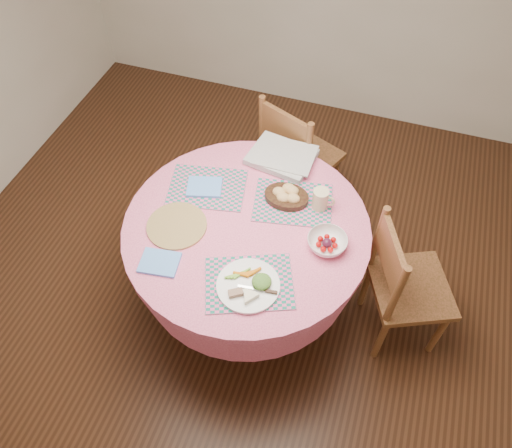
# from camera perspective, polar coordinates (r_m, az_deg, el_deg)

# --- Properties ---
(ground) EXTENTS (4.00, 4.00, 0.00)m
(ground) POSITION_cam_1_polar(r_m,az_deg,el_deg) (3.10, -0.89, -8.75)
(ground) COLOR #331C0F
(ground) RESTS_ON ground
(room_envelope) EXTENTS (4.01, 4.01, 2.71)m
(room_envelope) POSITION_cam_1_polar(r_m,az_deg,el_deg) (1.82, -1.58, 18.99)
(room_envelope) COLOR silver
(room_envelope) RESTS_ON ground
(dining_table) EXTENTS (1.24, 1.24, 0.75)m
(dining_table) POSITION_cam_1_polar(r_m,az_deg,el_deg) (2.64, -1.03, -2.76)
(dining_table) COLOR pink
(dining_table) RESTS_ON ground
(chair_right) EXTENTS (0.53, 0.54, 0.90)m
(chair_right) POSITION_cam_1_polar(r_m,az_deg,el_deg) (2.72, 16.43, -6.64)
(chair_right) COLOR brown
(chair_right) RESTS_ON ground
(chair_back) EXTENTS (0.56, 0.55, 0.93)m
(chair_back) POSITION_cam_1_polar(r_m,az_deg,el_deg) (3.21, 4.59, 7.78)
(chair_back) COLOR brown
(chair_back) RESTS_ON ground
(placemat_front) EXTENTS (0.48, 0.43, 0.01)m
(placemat_front) POSITION_cam_1_polar(r_m,az_deg,el_deg) (2.28, -0.79, -6.74)
(placemat_front) COLOR #14755E
(placemat_front) RESTS_ON dining_table
(placemat_left) EXTENTS (0.45, 0.37, 0.01)m
(placemat_left) POSITION_cam_1_polar(r_m,az_deg,el_deg) (2.65, -5.60, 4.19)
(placemat_left) COLOR #14755E
(placemat_left) RESTS_ON dining_table
(placemat_back) EXTENTS (0.45, 0.37, 0.01)m
(placemat_back) POSITION_cam_1_polar(r_m,az_deg,el_deg) (2.58, 4.25, 2.47)
(placemat_back) COLOR #14755E
(placemat_back) RESTS_ON dining_table
(wicker_trivet) EXTENTS (0.30, 0.30, 0.01)m
(wicker_trivet) POSITION_cam_1_polar(r_m,az_deg,el_deg) (2.50, -9.04, -0.18)
(wicker_trivet) COLOR olive
(wicker_trivet) RESTS_ON dining_table
(napkin_near) EXTENTS (0.20, 0.16, 0.01)m
(napkin_near) POSITION_cam_1_polar(r_m,az_deg,el_deg) (2.38, -10.96, -4.34)
(napkin_near) COLOR #61A0FB
(napkin_near) RESTS_ON dining_table
(napkin_far) EXTENTS (0.21, 0.18, 0.01)m
(napkin_far) POSITION_cam_1_polar(r_m,az_deg,el_deg) (2.64, -5.91, 4.25)
(napkin_far) COLOR #61A0FB
(napkin_far) RESTS_ON placemat_left
(dinner_plate) EXTENTS (0.29, 0.29, 0.05)m
(dinner_plate) POSITION_cam_1_polar(r_m,az_deg,el_deg) (2.26, -0.78, -7.07)
(dinner_plate) COLOR white
(dinner_plate) RESTS_ON placemat_front
(bread_bowl) EXTENTS (0.23, 0.23, 0.08)m
(bread_bowl) POSITION_cam_1_polar(r_m,az_deg,el_deg) (2.57, 3.55, 3.32)
(bread_bowl) COLOR black
(bread_bowl) RESTS_ON placemat_back
(latte_mug) EXTENTS (0.12, 0.08, 0.11)m
(latte_mug) POSITION_cam_1_polar(r_m,az_deg,el_deg) (2.53, 7.42, 2.83)
(latte_mug) COLOR beige
(latte_mug) RESTS_ON placemat_back
(fruit_bowl) EXTENTS (0.24, 0.24, 0.06)m
(fruit_bowl) POSITION_cam_1_polar(r_m,az_deg,el_deg) (2.40, 8.12, -2.13)
(fruit_bowl) COLOR white
(fruit_bowl) RESTS_ON dining_table
(newspaper_stack) EXTENTS (0.38, 0.32, 0.04)m
(newspaper_stack) POSITION_cam_1_polar(r_m,az_deg,el_deg) (2.77, 3.00, 7.72)
(newspaper_stack) COLOR silver
(newspaper_stack) RESTS_ON dining_table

